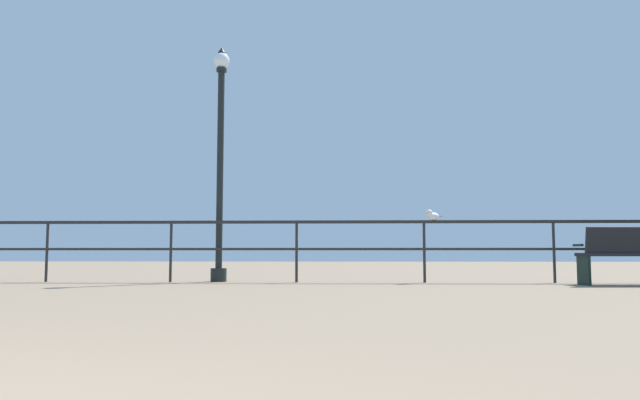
{
  "coord_description": "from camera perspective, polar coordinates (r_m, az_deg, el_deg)",
  "views": [
    {
      "loc": [
        1.76,
        -0.7,
        0.49
      ],
      "look_at": [
        1.42,
        8.53,
        1.29
      ],
      "focal_mm": 33.85,
      "sensor_mm": 36.0,
      "label": 1
    }
  ],
  "objects": [
    {
      "name": "pier_railing",
      "position": [
        9.89,
        -8.17,
        -3.44
      ],
      "size": [
        18.5,
        0.05,
        1.0
      ],
      "color": "black",
      "rests_on": "ground_plane"
    },
    {
      "name": "seagull_on_rail",
      "position": [
        9.85,
        10.61,
        -1.45
      ],
      "size": [
        0.31,
        0.27,
        0.17
      ],
      "color": "white",
      "rests_on": "pier_railing"
    },
    {
      "name": "lamppost_center",
      "position": [
        10.25,
        -9.41,
        4.12
      ],
      "size": [
        0.27,
        0.27,
        3.96
      ],
      "color": "black",
      "rests_on": "ground_plane"
    },
    {
      "name": "bench_near_left",
      "position": [
        10.08,
        27.98,
        -4.32
      ],
      "size": [
        1.71,
        0.65,
        0.85
      ],
      "color": "black",
      "rests_on": "ground_plane"
    }
  ]
}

